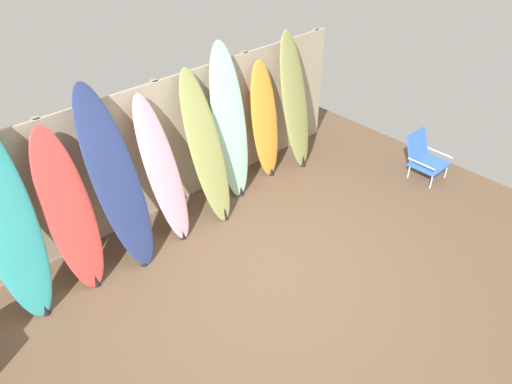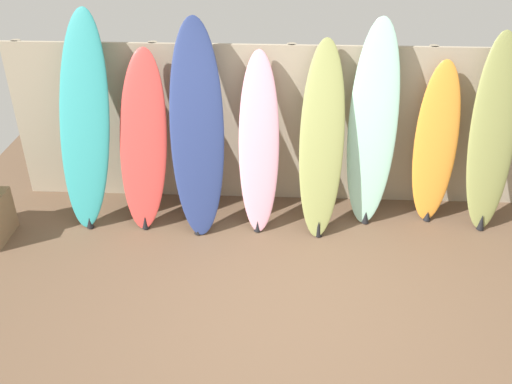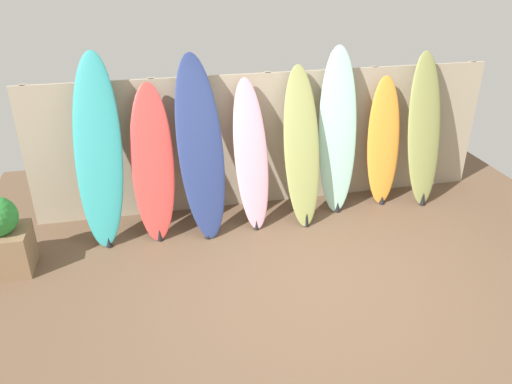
{
  "view_description": "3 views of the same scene",
  "coord_description": "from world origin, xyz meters",
  "px_view_note": "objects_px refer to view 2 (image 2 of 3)",
  "views": [
    {
      "loc": [
        -2.91,
        -2.91,
        4.14
      ],
      "look_at": [
        0.3,
        0.57,
        0.79
      ],
      "focal_mm": 35.0,
      "sensor_mm": 36.0,
      "label": 1
    },
    {
      "loc": [
        -0.1,
        -3.75,
        3.46
      ],
      "look_at": [
        -0.31,
        0.79,
        0.77
      ],
      "focal_mm": 40.0,
      "sensor_mm": 36.0,
      "label": 2
    },
    {
      "loc": [
        -1.5,
        -4.04,
        3.25
      ],
      "look_at": [
        -0.43,
        0.78,
        0.78
      ],
      "focal_mm": 35.0,
      "sensor_mm": 36.0,
      "label": 3
    }
  ],
  "objects_px": {
    "surfboard_olive_4": "(322,142)",
    "surfboard_olive_7": "(493,136)",
    "surfboard_teal_0": "(84,122)",
    "surfboard_pink_3": "(259,144)",
    "surfboard_navy_2": "(197,130)",
    "surfboard_seafoam_5": "(373,127)",
    "surfboard_orange_6": "(436,144)",
    "surfboard_red_1": "(143,142)"
  },
  "relations": [
    {
      "from": "surfboard_pink_3",
      "to": "surfboard_orange_6",
      "type": "xyz_separation_m",
      "value": [
        1.85,
        0.15,
        -0.03
      ]
    },
    {
      "from": "surfboard_olive_7",
      "to": "surfboard_teal_0",
      "type": "bearing_deg",
      "value": -179.06
    },
    {
      "from": "surfboard_red_1",
      "to": "surfboard_orange_6",
      "type": "xyz_separation_m",
      "value": [
        3.05,
        0.17,
        -0.04
      ]
    },
    {
      "from": "surfboard_teal_0",
      "to": "surfboard_red_1",
      "type": "relative_size",
      "value": 1.21
    },
    {
      "from": "surfboard_teal_0",
      "to": "surfboard_olive_4",
      "type": "distance_m",
      "value": 2.45
    },
    {
      "from": "surfboard_navy_2",
      "to": "surfboard_pink_3",
      "type": "xyz_separation_m",
      "value": [
        0.63,
        0.06,
        -0.17
      ]
    },
    {
      "from": "surfboard_orange_6",
      "to": "surfboard_pink_3",
      "type": "bearing_deg",
      "value": -175.26
    },
    {
      "from": "surfboard_navy_2",
      "to": "surfboard_olive_4",
      "type": "bearing_deg",
      "value": 0.94
    },
    {
      "from": "surfboard_pink_3",
      "to": "surfboard_seafoam_5",
      "type": "height_order",
      "value": "surfboard_seafoam_5"
    },
    {
      "from": "surfboard_navy_2",
      "to": "surfboard_seafoam_5",
      "type": "bearing_deg",
      "value": 5.4
    },
    {
      "from": "surfboard_red_1",
      "to": "surfboard_orange_6",
      "type": "height_order",
      "value": "surfboard_red_1"
    },
    {
      "from": "surfboard_pink_3",
      "to": "surfboard_olive_7",
      "type": "xyz_separation_m",
      "value": [
        2.38,
        0.07,
        0.11
      ]
    },
    {
      "from": "surfboard_teal_0",
      "to": "surfboard_pink_3",
      "type": "relative_size",
      "value": 1.22
    },
    {
      "from": "surfboard_olive_4",
      "to": "surfboard_olive_7",
      "type": "height_order",
      "value": "surfboard_olive_7"
    },
    {
      "from": "surfboard_olive_4",
      "to": "surfboard_teal_0",
      "type": "bearing_deg",
      "value": 179.0
    },
    {
      "from": "surfboard_olive_4",
      "to": "surfboard_red_1",
      "type": "bearing_deg",
      "value": 179.49
    },
    {
      "from": "surfboard_red_1",
      "to": "surfboard_olive_7",
      "type": "distance_m",
      "value": 3.59
    },
    {
      "from": "surfboard_olive_4",
      "to": "surfboard_olive_7",
      "type": "xyz_separation_m",
      "value": [
        1.74,
        0.11,
        0.05
      ]
    },
    {
      "from": "surfboard_red_1",
      "to": "surfboard_seafoam_5",
      "type": "distance_m",
      "value": 2.38
    },
    {
      "from": "surfboard_pink_3",
      "to": "surfboard_olive_4",
      "type": "distance_m",
      "value": 0.65
    },
    {
      "from": "surfboard_red_1",
      "to": "surfboard_navy_2",
      "type": "xyz_separation_m",
      "value": [
        0.57,
        -0.04,
        0.16
      ]
    },
    {
      "from": "surfboard_navy_2",
      "to": "surfboard_red_1",
      "type": "bearing_deg",
      "value": 176.28
    },
    {
      "from": "surfboard_orange_6",
      "to": "surfboard_red_1",
      "type": "bearing_deg",
      "value": -176.75
    },
    {
      "from": "surfboard_red_1",
      "to": "surfboard_olive_4",
      "type": "height_order",
      "value": "surfboard_olive_4"
    },
    {
      "from": "surfboard_pink_3",
      "to": "surfboard_olive_7",
      "type": "relative_size",
      "value": 0.89
    },
    {
      "from": "surfboard_teal_0",
      "to": "surfboard_pink_3",
      "type": "height_order",
      "value": "surfboard_teal_0"
    },
    {
      "from": "surfboard_seafoam_5",
      "to": "surfboard_orange_6",
      "type": "xyz_separation_m",
      "value": [
        0.68,
        0.04,
        -0.2
      ]
    },
    {
      "from": "surfboard_navy_2",
      "to": "surfboard_pink_3",
      "type": "distance_m",
      "value": 0.65
    },
    {
      "from": "surfboard_olive_4",
      "to": "surfboard_pink_3",
      "type": "bearing_deg",
      "value": 176.75
    },
    {
      "from": "surfboard_seafoam_5",
      "to": "surfboard_olive_7",
      "type": "height_order",
      "value": "surfboard_seafoam_5"
    },
    {
      "from": "surfboard_red_1",
      "to": "surfboard_pink_3",
      "type": "height_order",
      "value": "surfboard_red_1"
    },
    {
      "from": "surfboard_teal_0",
      "to": "surfboard_olive_7",
      "type": "xyz_separation_m",
      "value": [
        4.18,
        0.07,
        -0.09
      ]
    },
    {
      "from": "surfboard_olive_4",
      "to": "surfboard_orange_6",
      "type": "height_order",
      "value": "surfboard_olive_4"
    },
    {
      "from": "surfboard_teal_0",
      "to": "surfboard_olive_4",
      "type": "bearing_deg",
      "value": -1.0
    },
    {
      "from": "surfboard_olive_4",
      "to": "surfboard_seafoam_5",
      "type": "height_order",
      "value": "surfboard_seafoam_5"
    },
    {
      "from": "surfboard_navy_2",
      "to": "surfboard_seafoam_5",
      "type": "distance_m",
      "value": 1.8
    },
    {
      "from": "surfboard_pink_3",
      "to": "surfboard_orange_6",
      "type": "height_order",
      "value": "surfboard_pink_3"
    },
    {
      "from": "surfboard_navy_2",
      "to": "surfboard_olive_4",
      "type": "relative_size",
      "value": 1.11
    },
    {
      "from": "surfboard_teal_0",
      "to": "surfboard_orange_6",
      "type": "xyz_separation_m",
      "value": [
        3.65,
        0.15,
        -0.24
      ]
    },
    {
      "from": "surfboard_teal_0",
      "to": "surfboard_olive_4",
      "type": "xyz_separation_m",
      "value": [
        2.44,
        -0.04,
        -0.15
      ]
    },
    {
      "from": "surfboard_seafoam_5",
      "to": "surfboard_red_1",
      "type": "bearing_deg",
      "value": -176.81
    },
    {
      "from": "surfboard_red_1",
      "to": "surfboard_orange_6",
      "type": "distance_m",
      "value": 3.06
    }
  ]
}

